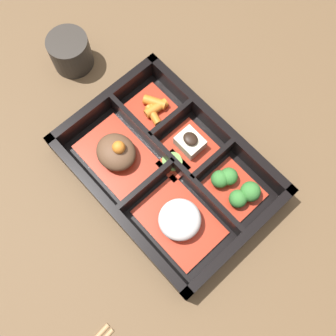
% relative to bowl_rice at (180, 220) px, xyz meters
% --- Properties ---
extents(ground_plane, '(3.00, 3.00, 0.00)m').
position_rel_bowl_rice_xyz_m(ground_plane, '(0.07, -0.04, -0.03)').
color(ground_plane, brown).
extents(bento_base, '(0.32, 0.23, 0.01)m').
position_rel_bowl_rice_xyz_m(bento_base, '(0.07, -0.04, -0.02)').
color(bento_base, black).
rests_on(bento_base, ground_plane).
extents(bento_rim, '(0.32, 0.23, 0.05)m').
position_rel_bowl_rice_xyz_m(bento_rim, '(0.07, -0.05, -0.00)').
color(bento_rim, black).
rests_on(bento_rim, ground_plane).
extents(bowl_rice, '(0.13, 0.09, 0.04)m').
position_rel_bowl_rice_xyz_m(bowl_rice, '(0.00, 0.00, 0.00)').
color(bowl_rice, '#B22D19').
rests_on(bowl_rice, bento_base).
extents(bowl_stew, '(0.13, 0.09, 0.05)m').
position_rel_bowl_rice_xyz_m(bowl_stew, '(0.15, -0.00, -0.00)').
color(bowl_stew, '#B22D19').
rests_on(bowl_stew, bento_base).
extents(bowl_greens, '(0.09, 0.07, 0.04)m').
position_rel_bowl_rice_xyz_m(bowl_greens, '(-0.02, -0.10, -0.00)').
color(bowl_greens, '#B22D19').
rests_on(bowl_greens, bento_base).
extents(bowl_tofu, '(0.07, 0.07, 0.04)m').
position_rel_bowl_rice_xyz_m(bowl_tofu, '(0.08, -0.10, -0.01)').
color(bowl_tofu, '#B22D19').
rests_on(bowl_tofu, bento_base).
extents(bowl_carrots, '(0.07, 0.07, 0.02)m').
position_rel_bowl_rice_xyz_m(bowl_carrots, '(0.17, -0.10, -0.01)').
color(bowl_carrots, '#B22D19').
rests_on(bowl_carrots, bento_base).
extents(bowl_pickles, '(0.04, 0.04, 0.01)m').
position_rel_bowl_rice_xyz_m(bowl_pickles, '(0.08, -0.06, -0.01)').
color(bowl_pickles, '#B22D19').
rests_on(bowl_pickles, bento_base).
extents(tea_cup, '(0.07, 0.07, 0.06)m').
position_rel_bowl_rice_xyz_m(tea_cup, '(0.34, -0.06, 0.00)').
color(tea_cup, '#2D2823').
rests_on(tea_cup, ground_plane).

